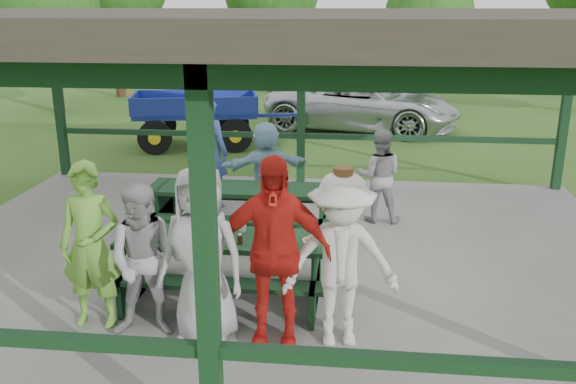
# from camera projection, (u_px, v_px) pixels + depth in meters

# --- Properties ---
(ground) EXTENTS (90.00, 90.00, 0.00)m
(ground) POSITION_uv_depth(u_px,v_px,m) (276.00, 264.00, 8.35)
(ground) COLOR #2F571B
(ground) RESTS_ON ground
(concrete_slab) EXTENTS (10.00, 8.00, 0.10)m
(concrete_slab) POSITION_uv_depth(u_px,v_px,m) (276.00, 261.00, 8.33)
(concrete_slab) COLOR slate
(concrete_slab) RESTS_ON ground
(pavilion_structure) EXTENTS (10.60, 8.60, 3.24)m
(pavilion_structure) POSITION_uv_depth(u_px,v_px,m) (275.00, 25.00, 7.41)
(pavilion_structure) COLOR black
(pavilion_structure) RESTS_ON concrete_slab
(picnic_table_near) EXTENTS (2.46, 1.39, 0.75)m
(picnic_table_near) POSITION_uv_depth(u_px,v_px,m) (226.00, 259.00, 7.09)
(picnic_table_near) COLOR black
(picnic_table_near) RESTS_ON concrete_slab
(picnic_table_far) EXTENTS (2.74, 1.39, 0.75)m
(picnic_table_far) POSITION_uv_depth(u_px,v_px,m) (242.00, 205.00, 9.00)
(picnic_table_far) COLOR black
(picnic_table_far) RESTS_ON concrete_slab
(table_setting) EXTENTS (2.27, 0.45, 0.10)m
(table_setting) POSITION_uv_depth(u_px,v_px,m) (233.00, 234.00, 7.01)
(table_setting) COLOR white
(table_setting) RESTS_ON picnic_table_near
(contestant_green) EXTENTS (0.66, 0.44, 1.80)m
(contestant_green) POSITION_uv_depth(u_px,v_px,m) (91.00, 246.00, 6.35)
(contestant_green) COLOR #62A336
(contestant_green) RESTS_ON concrete_slab
(contestant_grey_left) EXTENTS (0.87, 0.71, 1.64)m
(contestant_grey_left) POSITION_uv_depth(u_px,v_px,m) (146.00, 261.00, 6.18)
(contestant_grey_left) COLOR #99989B
(contestant_grey_left) RESTS_ON concrete_slab
(contestant_grey_mid) EXTENTS (0.99, 0.74, 1.84)m
(contestant_grey_mid) POSITION_uv_depth(u_px,v_px,m) (202.00, 255.00, 6.06)
(contestant_grey_mid) COLOR #9D9C9F
(contestant_grey_mid) RESTS_ON concrete_slab
(contestant_red) EXTENTS (1.17, 0.52, 1.97)m
(contestant_red) POSITION_uv_depth(u_px,v_px,m) (273.00, 252.00, 5.98)
(contestant_red) COLOR red
(contestant_red) RESTS_ON concrete_slab
(contestant_white_fedora) EXTENTS (1.24, 0.81, 1.85)m
(contestant_white_fedora) POSITION_uv_depth(u_px,v_px,m) (341.00, 260.00, 5.99)
(contestant_white_fedora) COLOR silver
(contestant_white_fedora) RESTS_ON concrete_slab
(spectator_lblue) EXTENTS (1.51, 0.97, 1.55)m
(spectator_lblue) POSITION_uv_depth(u_px,v_px,m) (266.00, 169.00, 9.80)
(spectator_lblue) COLOR #82B0CA
(spectator_lblue) RESTS_ON concrete_slab
(spectator_blue) EXTENTS (0.76, 0.58, 1.86)m
(spectator_blue) POSITION_uv_depth(u_px,v_px,m) (209.00, 153.00, 10.19)
(spectator_blue) COLOR #415AAA
(spectator_blue) RESTS_ON concrete_slab
(spectator_grey) EXTENTS (0.74, 0.59, 1.48)m
(spectator_grey) POSITION_uv_depth(u_px,v_px,m) (379.00, 176.00, 9.53)
(spectator_grey) COLOR gray
(spectator_grey) RESTS_ON concrete_slab
(pickup_truck) EXTENTS (5.78, 3.72, 1.48)m
(pickup_truck) POSITION_uv_depth(u_px,v_px,m) (363.00, 104.00, 17.06)
(pickup_truck) COLOR silver
(pickup_truck) RESTS_ON ground
(farm_trailer) EXTENTS (4.11, 2.31, 1.42)m
(farm_trailer) POSITION_uv_depth(u_px,v_px,m) (196.00, 118.00, 15.11)
(farm_trailer) COLOR navy
(farm_trailer) RESTS_ON ground
(tree_mid) EXTENTS (2.91, 2.91, 4.54)m
(tree_mid) POSITION_uv_depth(u_px,v_px,m) (429.00, 15.00, 20.11)
(tree_mid) COLOR black
(tree_mid) RESTS_ON ground
(tree_edge_left) EXTENTS (3.17, 3.17, 4.95)m
(tree_edge_left) POSITION_uv_depth(u_px,v_px,m) (48.00, 6.00, 19.12)
(tree_edge_left) COLOR black
(tree_edge_left) RESTS_ON ground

